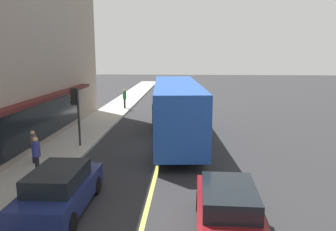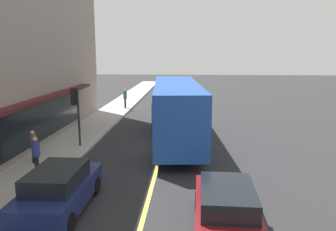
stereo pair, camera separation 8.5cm
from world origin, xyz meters
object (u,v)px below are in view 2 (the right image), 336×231
bus (177,109)px  car_maroon (227,211)px  traffic_light (75,103)px  pedestrian_mid_block (125,97)px  pedestrian_near_storefront (36,152)px  pedestrian_at_corner (33,144)px  car_navy (59,190)px

bus → car_maroon: bearing=-169.8°
traffic_light → pedestrian_mid_block: size_ratio=1.80×
bus → traffic_light: bearing=106.5°
pedestrian_near_storefront → pedestrian_mid_block: pedestrian_mid_block is taller
pedestrian_at_corner → pedestrian_mid_block: pedestrian_mid_block is taller
car_maroon → pedestrian_at_corner: size_ratio=2.80×
pedestrian_at_corner → car_navy: bearing=-146.2°
traffic_light → pedestrian_near_storefront: size_ratio=1.97×
car_navy → pedestrian_mid_block: 20.00m
traffic_light → pedestrian_near_storefront: traffic_light is taller
traffic_light → pedestrian_near_storefront: (-4.43, 0.25, -1.41)m
pedestrian_near_storefront → car_maroon: bearing=-118.5°
traffic_light → car_maroon: bearing=-139.4°
car_navy → pedestrian_mid_block: size_ratio=2.42×
pedestrian_at_corner → pedestrian_mid_block: (15.60, -1.37, 0.15)m
pedestrian_mid_block → pedestrian_at_corner: bearing=175.0°
bus → pedestrian_near_storefront: size_ratio=6.95×
bus → pedestrian_at_corner: (-4.65, 6.51, -0.91)m
traffic_light → pedestrian_mid_block: (12.57, -0.32, -1.31)m
pedestrian_at_corner → pedestrian_near_storefront: 1.61m
car_navy → car_maroon: 5.55m
bus → traffic_light: (-1.62, 5.47, 0.55)m
pedestrian_at_corner → pedestrian_near_storefront: (-1.40, -0.79, 0.04)m
traffic_light → car_navy: traffic_light is taller
car_navy → pedestrian_near_storefront: pedestrian_near_storefront is taller
bus → pedestrian_near_storefront: (-6.05, 5.72, -0.87)m
pedestrian_near_storefront → car_navy: bearing=-144.2°
car_maroon → pedestrian_mid_block: size_ratio=2.45×
car_navy → bus: bearing=-21.9°
traffic_light → car_navy: bearing=-165.8°
car_maroon → pedestrian_mid_block: 22.22m
bus → pedestrian_mid_block: size_ratio=6.34×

